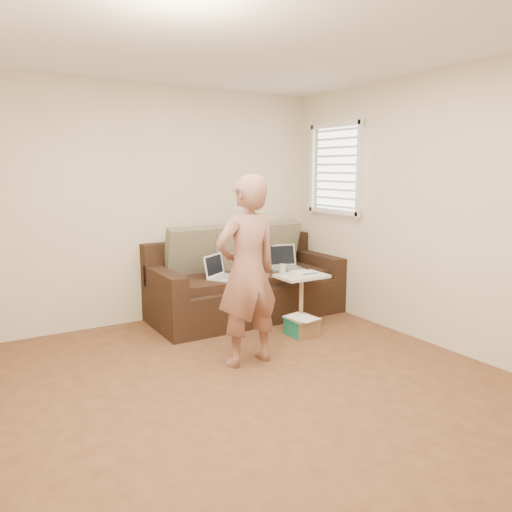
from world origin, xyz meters
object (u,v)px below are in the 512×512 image
laptop_white (225,278)px  person (247,271)px  striped_box (302,326)px  side_table (301,300)px  laptop_silver (286,269)px  drinking_glass (282,270)px  sofa (247,281)px

laptop_white → person: size_ratio=0.22×
person → striped_box: bearing=-160.3°
striped_box → side_table: bearing=55.6°
laptop_silver → striped_box: (-0.34, -0.80, -0.43)m
laptop_white → drinking_glass: 0.64m
sofa → striped_box: sofa is taller
sofa → drinking_glass: 0.59m
side_table → drinking_glass: drinking_glass is taller
laptop_silver → side_table: (-0.17, -0.55, -0.23)m
drinking_glass → person: bearing=-140.4°
laptop_white → side_table: size_ratio=0.62×
side_table → drinking_glass: bearing=155.4°
laptop_white → person: 1.20m
laptop_silver → laptop_white: laptop_silver is taller
sofa → laptop_white: size_ratio=6.13×
sofa → laptop_white: bearing=-159.5°
laptop_silver → sofa: bearing=-175.4°
striped_box → laptop_silver: bearing=66.9°
sofa → drinking_glass: (0.13, -0.54, 0.21)m
side_table → striped_box: bearing=-124.4°
sofa → laptop_silver: sofa is taller
laptop_white → laptop_silver: bearing=-28.3°
person → side_table: person is taller
sofa → side_table: (0.32, -0.62, -0.14)m
person → drinking_glass: person is taller
sofa → laptop_silver: bearing=-8.4°
laptop_silver → side_table: laptop_silver is taller
sofa → side_table: 0.72m
laptop_silver → striped_box: 0.97m
sofa → side_table: bearing=-62.6°
sofa → person: bearing=-119.8°
person → striped_box: 1.19m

